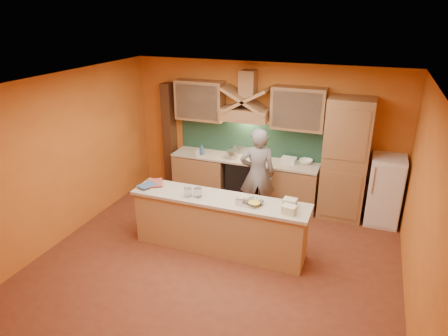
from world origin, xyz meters
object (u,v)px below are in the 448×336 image
at_px(kitchen_scale, 240,201).
at_px(person, 257,175).
at_px(mixing_bowl, 254,203).
at_px(stove, 244,180).
at_px(fridge, 385,191).

bearing_deg(kitchen_scale, person, 100.06).
bearing_deg(person, mixing_bowl, 86.24).
distance_m(kitchen_scale, mixing_bowl, 0.22).
height_order(stove, fridge, fridge).
xyz_separation_m(kitchen_scale, mixing_bowl, (0.21, 0.05, -0.02)).
bearing_deg(stove, fridge, 0.00).
bearing_deg(person, stove, -71.52).
xyz_separation_m(person, kitchen_scale, (0.11, -1.34, 0.11)).
distance_m(stove, mixing_bowl, 2.15).
height_order(person, kitchen_scale, person).
bearing_deg(kitchen_scale, stove, 111.64).
xyz_separation_m(fridge, mixing_bowl, (-1.91, -1.93, 0.33)).
relative_size(stove, person, 0.51).
bearing_deg(person, fridge, 178.45).
bearing_deg(fridge, person, -163.95).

